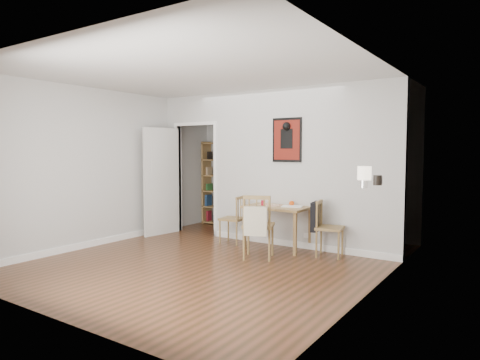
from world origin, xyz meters
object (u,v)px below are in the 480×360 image
Objects in this scene: notebook at (292,206)px; mantel_lamp at (364,174)px; orange_fruit at (292,203)px; ceramic_jar_a at (378,180)px; red_glass at (263,203)px; bookshelf at (219,184)px; fireplace at (374,231)px; dining_table at (277,211)px; chair_left at (232,219)px; ceramic_jar_b at (379,180)px; chair_front at (258,226)px; chair_right at (328,228)px.

notebook is 1.28× the size of mantel_lamp.
ceramic_jar_a reaches higher than orange_fruit.
red_glass is at bearing 150.47° from mantel_lamp.
bookshelf reaches higher than fireplace.
orange_fruit is 0.34× the size of mantel_lamp.
notebook is (0.25, 0.04, 0.09)m from dining_table.
chair_left is 3.35× the size of mantel_lamp.
mantel_lamp is at bearing -38.89° from notebook.
fireplace is 4.02× the size of notebook.
ceramic_jar_b is at bearing -10.74° from chair_left.
orange_fruit is 0.69× the size of ceramic_jar_a.
orange_fruit is at bearing 156.39° from ceramic_jar_b.
red_glass reaches higher than notebook.
mantel_lamp is (1.70, -0.49, 0.83)m from chair_front.
chair_right is 1.72m from mantel_lamp.
fireplace is (3.92, -2.15, -0.26)m from bookshelf.
fireplace is (0.92, -0.83, 0.18)m from chair_right.
chair_right is at bearing 148.66° from ceramic_jar_b.
red_glass is 2.20m from ceramic_jar_a.
ceramic_jar_b is (-0.04, 0.20, -0.01)m from ceramic_jar_a.
ceramic_jar_b reaches higher than chair_left.
red_glass is 0.35× the size of mantel_lamp.
chair_front is 3.00m from bookshelf.
dining_table is at bearing 15.08° from red_glass.
fireplace is (1.73, -0.15, 0.13)m from chair_front.
fireplace is 10.28× the size of ceramic_jar_a.
bookshelf is (-1.29, 1.36, 0.46)m from chair_left.
fireplace is at bearing -29.67° from notebook.
ceramic_jar_a is at bearing -38.82° from chair_right.
notebook is at bearing 5.09° from chair_left.
fireplace is 5.13× the size of mantel_lamp.
fireplace is at bearing -16.64° from chair_left.
ceramic_jar_a is (3.92, -2.06, 0.35)m from bookshelf.
red_glass is (-2.03, 0.79, 0.12)m from fireplace.
bookshelf reaches higher than chair_front.
mantel_lamp is (0.90, -1.18, 0.88)m from chair_right.
chair_right is 9.92× the size of red_glass.
mantel_lamp is (2.01, -1.14, 0.58)m from red_glass.
orange_fruit is 1.78m from ceramic_jar_b.
chair_front is at bearing -64.67° from red_glass.
chair_left is at bearing 144.84° from chair_front.
ceramic_jar_b is at bearing -23.61° from orange_fruit.
chair_left is 0.46× the size of bookshelf.
chair_front reaches higher than notebook.
red_glass is (-0.23, -0.06, 0.13)m from dining_table.
dining_table is at bearing 4.20° from chair_left.
notebook is (1.08, 0.10, 0.29)m from chair_left.
ceramic_jar_a is at bearing 87.05° from mantel_lamp.
ceramic_jar_b is at bearing 5.05° from chair_front.
chair_right is 6.90× the size of ceramic_jar_a.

